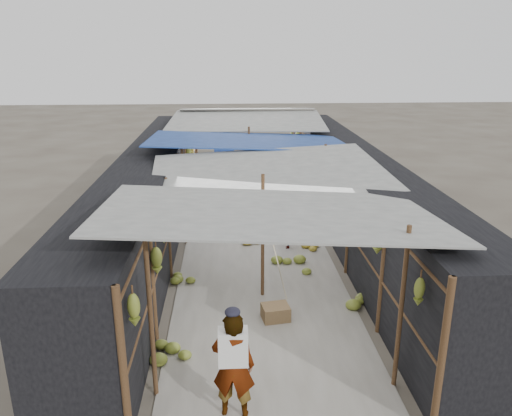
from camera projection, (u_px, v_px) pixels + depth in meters
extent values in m
plane|color=#6B6356|center=(276.00, 389.00, 7.53)|extent=(80.00, 80.00, 0.00)
cube|color=#9E998E|center=(253.00, 235.00, 13.70)|extent=(3.60, 16.00, 0.02)
cube|color=black|center=(152.00, 197.00, 13.20)|extent=(1.40, 15.00, 2.30)
cube|color=black|center=(353.00, 193.00, 13.50)|extent=(1.40, 15.00, 2.30)
cube|color=olive|center=(276.00, 313.00, 9.40)|extent=(0.56, 0.48, 0.30)
cube|color=olive|center=(276.00, 229.00, 13.82)|extent=(0.55, 0.50, 0.27)
cube|color=olive|center=(255.00, 220.00, 14.45)|extent=(0.51, 0.45, 0.28)
cylinder|color=black|center=(280.00, 225.00, 14.20)|extent=(0.59, 0.59, 0.18)
imported|color=white|center=(233.00, 365.00, 6.77)|extent=(0.64, 0.48, 1.62)
imported|color=#1B4A8B|center=(237.00, 187.00, 15.13)|extent=(1.00, 0.87, 1.75)
imported|color=#44403A|center=(287.00, 234.00, 12.68)|extent=(0.32, 0.53, 0.80)
cylinder|color=brown|center=(151.00, 317.00, 7.03)|extent=(0.07, 0.07, 2.60)
cylinder|color=brown|center=(401.00, 310.00, 7.23)|extent=(0.07, 0.07, 2.60)
cylinder|color=brown|center=(263.00, 237.00, 9.98)|extent=(0.07, 0.07, 2.60)
cylinder|color=brown|center=(184.00, 196.00, 12.73)|extent=(0.07, 0.07, 2.60)
cylinder|color=brown|center=(324.00, 194.00, 12.93)|extent=(0.07, 0.07, 2.60)
cylinder|color=brown|center=(249.00, 168.00, 15.68)|extent=(0.07, 0.07, 2.60)
cylinder|color=brown|center=(197.00, 150.00, 18.43)|extent=(0.07, 0.07, 2.60)
cylinder|color=brown|center=(293.00, 149.00, 18.63)|extent=(0.07, 0.07, 2.60)
cube|color=#9FA09A|center=(272.00, 212.00, 7.71)|extent=(5.21, 3.19, 0.52)
cube|color=#9FA09A|center=(268.00, 172.00, 10.81)|extent=(5.23, 3.73, 0.50)
cube|color=#214599|center=(248.00, 140.00, 13.89)|extent=(5.40, 3.60, 0.41)
cube|color=#9FA09A|center=(246.00, 120.00, 17.00)|extent=(5.37, 3.66, 0.27)
cube|color=#9FA09A|center=(247.00, 109.00, 19.26)|extent=(5.00, 1.99, 0.24)
cylinder|color=brown|center=(177.00, 163.00, 12.96)|extent=(0.06, 15.00, 0.06)
cylinder|color=brown|center=(329.00, 161.00, 13.18)|extent=(0.06, 15.00, 0.06)
cylinder|color=gray|center=(253.00, 162.00, 13.07)|extent=(0.02, 15.00, 0.02)
cube|color=navy|center=(224.00, 149.00, 16.35)|extent=(0.65, 0.03, 0.60)
cube|color=#26733F|center=(231.00, 220.00, 9.75)|extent=(0.60, 0.03, 0.70)
cube|color=white|center=(267.00, 155.00, 15.28)|extent=(0.60, 0.03, 0.55)
cube|color=#1825A0|center=(252.00, 164.00, 14.18)|extent=(0.70, 0.03, 0.60)
cube|color=maroon|center=(291.00, 184.00, 12.12)|extent=(0.50, 0.03, 0.60)
cube|color=#1A46AC|center=(283.00, 199.00, 11.03)|extent=(0.55, 0.03, 0.65)
ellipsoid|color=olive|center=(134.00, 310.00, 6.22)|extent=(0.16, 0.14, 0.47)
ellipsoid|color=olive|center=(157.00, 261.00, 8.25)|extent=(0.19, 0.17, 0.49)
ellipsoid|color=olive|center=(163.00, 229.00, 9.15)|extent=(0.16, 0.13, 0.58)
ellipsoid|color=olive|center=(172.00, 213.00, 10.58)|extent=(0.18, 0.15, 0.47)
ellipsoid|color=olive|center=(180.00, 178.00, 12.64)|extent=(0.17, 0.15, 0.41)
ellipsoid|color=#A58E2A|center=(185.00, 173.00, 14.17)|extent=(0.14, 0.12, 0.56)
ellipsoid|color=olive|center=(189.00, 154.00, 15.53)|extent=(0.18, 0.15, 0.55)
ellipsoid|color=#A58E2A|center=(192.00, 153.00, 17.02)|extent=(0.15, 0.13, 0.57)
ellipsoid|color=olive|center=(194.00, 143.00, 18.31)|extent=(0.15, 0.13, 0.37)
ellipsoid|color=olive|center=(197.00, 131.00, 19.82)|extent=(0.14, 0.12, 0.49)
ellipsoid|color=olive|center=(419.00, 292.00, 6.74)|extent=(0.15, 0.13, 0.43)
ellipsoid|color=olive|center=(378.00, 241.00, 8.56)|extent=(0.19, 0.16, 0.50)
ellipsoid|color=#A58E2A|center=(360.00, 222.00, 9.72)|extent=(0.17, 0.15, 0.46)
ellipsoid|color=olive|center=(342.00, 203.00, 11.17)|extent=(0.15, 0.13, 0.37)
ellipsoid|color=#A58E2A|center=(329.00, 185.00, 12.65)|extent=(0.17, 0.14, 0.58)
ellipsoid|color=olive|center=(316.00, 171.00, 14.42)|extent=(0.19, 0.16, 0.56)
ellipsoid|color=#A58E2A|center=(308.00, 158.00, 15.83)|extent=(0.18, 0.15, 0.57)
ellipsoid|color=#A58E2A|center=(301.00, 151.00, 17.19)|extent=(0.16, 0.14, 0.56)
ellipsoid|color=olive|center=(298.00, 136.00, 18.04)|extent=(0.19, 0.17, 0.36)
ellipsoid|color=olive|center=(292.00, 136.00, 19.52)|extent=(0.15, 0.12, 0.52)
ellipsoid|color=olive|center=(205.00, 204.00, 15.93)|extent=(0.54, 0.46, 0.27)
ellipsoid|color=olive|center=(206.00, 185.00, 18.14)|extent=(0.56, 0.48, 0.28)
ellipsoid|color=#A58E2A|center=(249.00, 235.00, 13.23)|extent=(0.70, 0.60, 0.35)
ellipsoid|color=olive|center=(185.00, 274.00, 11.05)|extent=(0.49, 0.42, 0.25)
ellipsoid|color=olive|center=(289.00, 186.00, 18.05)|extent=(0.52, 0.44, 0.26)
ellipsoid|color=#A58E2A|center=(306.00, 242.00, 12.82)|extent=(0.57, 0.48, 0.28)
ellipsoid|color=olive|center=(173.00, 349.00, 8.32)|extent=(0.51, 0.43, 0.25)
ellipsoid|color=olive|center=(350.00, 300.00, 9.86)|extent=(0.66, 0.56, 0.33)
ellipsoid|color=olive|center=(290.00, 262.00, 11.54)|extent=(0.71, 0.61, 0.36)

